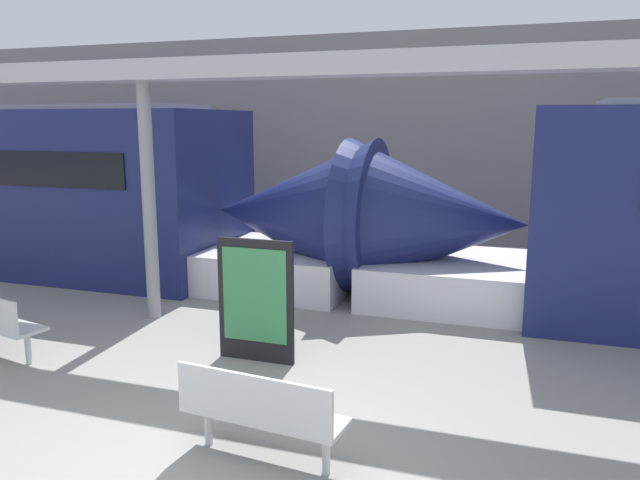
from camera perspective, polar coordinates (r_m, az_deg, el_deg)
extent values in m
plane|color=gray|center=(5.68, -10.21, -20.01)|extent=(60.00, 60.00, 0.00)
cube|color=gray|center=(15.35, 9.86, 9.15)|extent=(56.00, 0.20, 5.00)
cone|color=navy|center=(10.26, 10.42, 1.76)|extent=(2.91, 2.63, 2.63)
cube|color=silver|center=(10.42, 11.75, -3.59)|extent=(2.62, 2.46, 0.70)
cone|color=navy|center=(10.87, -2.25, 2.43)|extent=(2.91, 2.63, 2.63)
cube|color=silver|center=(11.15, -3.54, -2.43)|extent=(2.62, 2.46, 0.70)
cube|color=silver|center=(5.60, -5.12, -15.59)|extent=(1.50, 0.58, 0.04)
cube|color=silver|center=(5.35, -6.25, -14.24)|extent=(1.46, 0.18, 0.42)
cylinder|color=silver|center=(5.98, -10.17, -16.23)|extent=(0.07, 0.07, 0.39)
cylinder|color=silver|center=(5.47, 0.56, -18.80)|extent=(0.07, 0.07, 0.39)
cylinder|color=silver|center=(8.42, -25.14, -8.97)|extent=(0.07, 0.07, 0.39)
cube|color=black|center=(7.62, -5.89, -5.55)|extent=(0.98, 0.06, 1.52)
cube|color=#38844C|center=(7.57, -6.02, -5.07)|extent=(0.83, 0.01, 1.15)
cylinder|color=gray|center=(9.41, -15.38, 3.26)|extent=(0.19, 0.19, 3.45)
cube|color=#B7B7BC|center=(9.37, -15.96, 14.64)|extent=(28.00, 0.60, 0.28)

